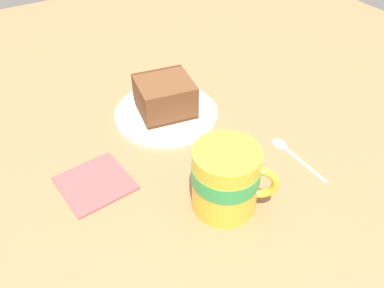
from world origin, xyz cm
name	(u,v)px	position (x,y,z in cm)	size (l,w,h in cm)	color
ground_plane	(176,168)	(0.00, 0.00, -1.83)	(156.97, 156.97, 3.65)	#936D47
small_plate	(166,112)	(-11.07, 4.37, 0.83)	(18.44, 18.44, 1.70)	white
cake_slice	(165,96)	(-11.34, 4.42, 4.03)	(10.35, 10.68, 6.01)	#472814
tea_mug	(226,178)	(11.52, 1.45, 5.18)	(9.50, 10.45, 9.70)	gold
teaspoon	(288,149)	(7.49, 16.71, 0.35)	(11.89, 2.04, 0.80)	silver
folded_napkin	(95,182)	(-1.55, -12.70, 0.30)	(9.74, 9.67, 0.60)	#B24C4C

